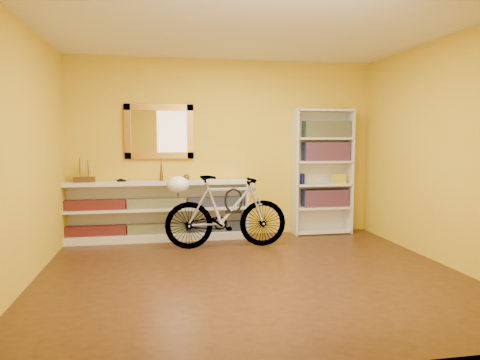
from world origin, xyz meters
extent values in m
cube|color=#331C0E|center=(0.00, 0.00, -0.01)|extent=(4.50, 4.00, 0.01)
cube|color=silver|center=(0.00, 0.00, 2.60)|extent=(4.50, 4.00, 0.01)
cube|color=gold|center=(0.00, 2.00, 1.30)|extent=(4.50, 0.01, 2.60)
cube|color=gold|center=(-2.25, 0.00, 1.30)|extent=(0.01, 4.00, 2.60)
cube|color=gold|center=(2.25, 0.00, 1.30)|extent=(0.01, 4.00, 2.60)
cube|color=#915D1A|center=(-0.95, 1.97, 1.55)|extent=(0.98, 0.06, 0.78)
cube|color=silver|center=(0.90, 1.99, 0.25)|extent=(0.09, 0.02, 0.09)
cube|color=black|center=(-1.00, 1.79, 0.17)|extent=(2.50, 0.13, 0.14)
cube|color=navy|center=(-1.00, 1.79, 0.54)|extent=(2.50, 0.13, 0.14)
imported|color=black|center=(-1.48, 1.81, 0.85)|extent=(0.00, 0.00, 0.00)
cone|color=brown|center=(-0.93, 1.81, 1.02)|extent=(0.06, 0.06, 0.34)
sphere|color=brown|center=(-0.58, 1.81, 0.89)|extent=(0.09, 0.09, 0.09)
cube|color=maroon|center=(1.53, 1.84, 0.55)|extent=(0.70, 0.22, 0.26)
cube|color=maroon|center=(1.53, 1.84, 1.25)|extent=(0.70, 0.22, 0.28)
cube|color=#194E59|center=(1.53, 1.84, 1.59)|extent=(0.70, 0.22, 0.25)
cylinder|color=navy|center=(1.16, 1.82, 0.85)|extent=(0.07, 0.07, 0.16)
cube|color=maroon|center=(1.28, 1.87, 1.56)|extent=(0.16, 0.16, 0.19)
cube|color=gold|center=(1.73, 1.80, 0.84)|extent=(0.21, 0.15, 0.15)
imported|color=silver|center=(-0.09, 1.20, 0.49)|extent=(0.46, 1.66, 0.97)
ellipsoid|color=white|center=(-0.72, 1.21, 0.85)|extent=(0.29, 0.28, 0.22)
torus|color=black|center=(0.00, 1.20, 0.63)|extent=(0.25, 0.03, 0.25)
camera|label=1|loc=(-0.95, -4.49, 1.44)|focal=32.92mm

